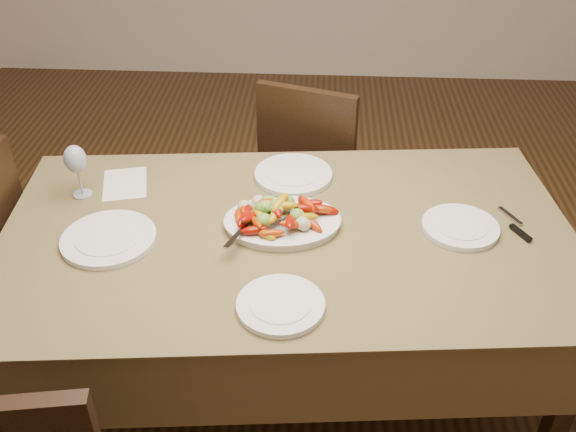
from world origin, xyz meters
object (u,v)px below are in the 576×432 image
(serving_platter, at_px, (282,224))
(plate_near, at_px, (281,305))
(dining_table, at_px, (288,318))
(plate_far, at_px, (293,175))
(plate_right, at_px, (460,227))
(wine_glass, at_px, (77,170))
(chair_far, at_px, (320,170))
(plate_left, at_px, (109,239))

(serving_platter, relative_size, plate_near, 1.49)
(dining_table, bearing_deg, plate_far, 90.03)
(plate_right, xyz_separation_m, plate_near, (-0.55, -0.40, 0.00))
(wine_glass, bearing_deg, dining_table, -13.50)
(plate_right, height_order, wine_glass, wine_glass)
(chair_far, distance_m, wine_glass, 1.14)
(plate_right, xyz_separation_m, plate_far, (-0.55, 0.29, 0.00))
(dining_table, height_order, chair_far, chair_far)
(plate_far, distance_m, wine_glass, 0.75)
(chair_far, bearing_deg, serving_platter, 100.76)
(chair_far, distance_m, serving_platter, 0.89)
(chair_far, xyz_separation_m, plate_far, (-0.09, -0.52, 0.29))
(serving_platter, bearing_deg, dining_table, -54.46)
(serving_platter, bearing_deg, plate_far, 86.42)
(serving_platter, height_order, wine_glass, wine_glass)
(plate_left, relative_size, plate_right, 1.21)
(chair_far, bearing_deg, plate_near, 104.10)
(plate_near, height_order, wine_glass, wine_glass)
(plate_left, relative_size, wine_glass, 1.45)
(dining_table, relative_size, chair_far, 1.94)
(chair_far, bearing_deg, plate_right, 137.89)
(serving_platter, relative_size, plate_right, 1.49)
(chair_far, relative_size, plate_left, 3.21)
(chair_far, height_order, plate_left, chair_far)
(chair_far, bearing_deg, plate_left, 73.81)
(wine_glass, bearing_deg, chair_far, 39.88)
(dining_table, relative_size, wine_glass, 8.98)
(plate_far, relative_size, wine_glass, 1.38)
(serving_platter, relative_size, plate_left, 1.23)
(dining_table, distance_m, serving_platter, 0.39)
(dining_table, bearing_deg, serving_platter, 125.54)
(chair_far, bearing_deg, plate_far, 98.32)
(plate_near, bearing_deg, chair_far, 85.56)
(dining_table, bearing_deg, plate_right, 4.60)
(chair_far, xyz_separation_m, plate_near, (-0.09, -1.21, 0.29))
(dining_table, bearing_deg, chair_far, 83.74)
(plate_near, bearing_deg, dining_table, 90.00)
(plate_right, bearing_deg, dining_table, -175.40)
(dining_table, xyz_separation_m, serving_platter, (-0.02, 0.03, 0.39))
(plate_near, distance_m, wine_glass, 0.90)
(plate_right, distance_m, plate_near, 0.68)
(plate_left, bearing_deg, wine_glass, 123.07)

